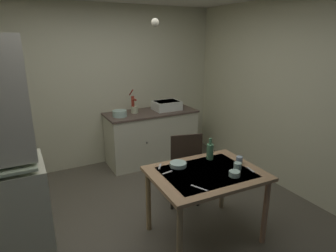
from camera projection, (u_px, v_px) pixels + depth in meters
The scene contains 20 objects.
ground_plane at pixel (148, 227), 3.24m from camera, with size 5.16×5.16×0.00m, color #575145.
wall_back at pixel (94, 88), 4.57m from camera, with size 4.26×0.10×2.56m, color beige.
wall_right at pixel (292, 98), 3.81m from camera, with size 0.10×4.05×2.56m, color beige.
counter_cabinet at pixel (151, 136), 4.87m from camera, with size 1.51×0.64×0.87m.
sink_basin at pixel (167, 105), 4.85m from camera, with size 0.44×0.34×0.15m.
hand_pump at pixel (133, 103), 4.60m from camera, with size 0.05×0.27×0.39m.
mixing_bowl_counter at pixel (120, 113), 4.44m from camera, with size 0.22×0.22×0.10m, color #ADD1C1.
stoneware_crock at pixel (135, 110), 4.64m from camera, with size 0.11×0.11×0.11m, color beige.
dining_table at pixel (206, 180), 2.91m from camera, with size 1.13×0.87×0.75m.
chair_far_side at pixel (184, 167), 3.55m from camera, with size 0.49×0.49×0.97m.
serving_bowl_wide at pixel (234, 174), 2.79m from camera, with size 0.11×0.11×0.05m, color #ADD1C1.
soup_bowl_small at pixel (178, 164), 3.00m from camera, with size 0.18×0.18×0.04m, color #ADD1C1.
mug_dark at pixel (239, 160), 3.07m from camera, with size 0.07×0.07×0.08m, color #9EB2C6.
teacup_mint at pixel (237, 166), 2.92m from camera, with size 0.08×0.08×0.08m, color #ADD1C1.
glass_bottle at pixel (210, 151), 3.16m from camera, with size 0.08×0.08×0.24m.
table_knife at pixel (199, 188), 2.57m from camera, with size 0.17×0.02×0.01m, color silver.
teaspoon_near_bowl at pixel (251, 170), 2.92m from camera, with size 0.12×0.02×0.01m, color beige.
teaspoon_by_cup at pixel (167, 172), 2.86m from camera, with size 0.12×0.02×0.01m, color beige.
serving_spoon at pixel (160, 166), 3.00m from camera, with size 0.14×0.02×0.01m, color beige.
pendant_bulb at pixel (155, 22), 2.83m from camera, with size 0.08×0.08×0.08m, color #F9EFCC.
Camera 1 is at (-1.08, -2.55, 2.04)m, focal length 30.61 mm.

